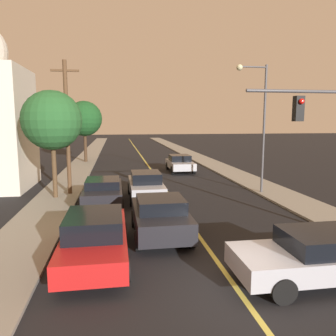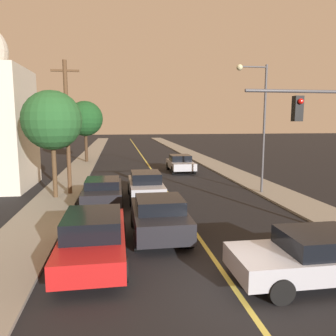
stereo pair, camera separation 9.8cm
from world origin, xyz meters
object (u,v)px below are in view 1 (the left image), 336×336
at_px(car_near_lane_front, 160,216).
at_px(traffic_signal_mast, 331,135).
at_px(car_outer_lane_front, 95,236).
at_px(car_crossing_right, 316,256).
at_px(tree_left_near, 52,120).
at_px(tree_left_far, 84,119).
at_px(streetlamp_right, 258,112).
at_px(car_near_lane_second, 146,185).
at_px(utility_pole_left, 67,126).
at_px(car_outer_lane_second, 103,192).
at_px(car_far_oncoming, 180,163).

height_order(car_near_lane_front, traffic_signal_mast, traffic_signal_mast).
distance_m(car_outer_lane_front, car_crossing_right, 6.63).
bearing_deg(tree_left_near, car_crossing_right, -51.49).
relative_size(traffic_signal_mast, tree_left_far, 0.88).
distance_m(streetlamp_right, tree_left_far, 20.76).
distance_m(car_outer_lane_front, traffic_signal_mast, 9.16).
distance_m(car_near_lane_second, tree_left_far, 18.58).
distance_m(car_crossing_right, utility_pole_left, 15.17).
bearing_deg(tree_left_far, car_near_lane_second, -74.40).
bearing_deg(car_near_lane_second, tree_left_near, 170.66).
bearing_deg(utility_pole_left, streetlamp_right, -7.15).
height_order(car_outer_lane_second, utility_pole_left, utility_pole_left).
height_order(car_outer_lane_second, streetlamp_right, streetlamp_right).
distance_m(car_crossing_right, traffic_signal_mast, 5.03).
bearing_deg(car_outer_lane_second, utility_pole_left, 125.17).
xyz_separation_m(car_crossing_right, tree_left_far, (-8.73, 27.96, 3.93)).
distance_m(tree_left_near, tree_left_far, 16.66).
distance_m(car_near_lane_front, car_far_oncoming, 16.47).
bearing_deg(traffic_signal_mast, car_crossing_right, -127.78).
bearing_deg(car_near_lane_second, car_outer_lane_front, -106.24).
xyz_separation_m(car_outer_lane_front, traffic_signal_mast, (8.57, 0.71, 3.14)).
bearing_deg(car_far_oncoming, utility_pole_left, 43.74).
bearing_deg(car_far_oncoming, car_outer_lane_front, 70.66).
height_order(car_near_lane_second, car_outer_lane_second, car_near_lane_second).
xyz_separation_m(car_near_lane_front, car_near_lane_second, (0.00, 6.22, -0.01)).
distance_m(car_far_oncoming, car_crossing_right, 20.23).
bearing_deg(car_near_lane_second, car_crossing_right, -69.81).
relative_size(car_outer_lane_second, car_far_oncoming, 1.06).
bearing_deg(car_far_oncoming, car_near_lane_second, 68.17).
bearing_deg(car_near_lane_front, tree_left_near, 126.07).
height_order(streetlamp_right, tree_left_far, streetlamp_right).
height_order(car_near_lane_second, traffic_signal_mast, traffic_signal_mast).
distance_m(streetlamp_right, tree_left_near, 11.96).
height_order(car_outer_lane_front, tree_left_near, tree_left_near).
xyz_separation_m(car_near_lane_second, car_outer_lane_second, (-2.36, -1.22, -0.02)).
relative_size(traffic_signal_mast, utility_pole_left, 0.72).
distance_m(utility_pole_left, tree_left_far, 15.76).
relative_size(car_near_lane_second, streetlamp_right, 0.60).
distance_m(car_outer_lane_front, car_far_oncoming, 18.96).
height_order(car_near_lane_front, car_outer_lane_front, car_outer_lane_front).
height_order(car_outer_lane_second, tree_left_far, tree_left_far).
bearing_deg(tree_left_far, streetlamp_right, -55.75).
relative_size(car_far_oncoming, car_crossing_right, 0.94).
relative_size(car_outer_lane_front, car_outer_lane_second, 1.11).
distance_m(car_far_oncoming, tree_left_far, 12.35).
distance_m(traffic_signal_mast, streetlamp_right, 7.83).
height_order(car_outer_lane_front, streetlamp_right, streetlamp_right).
bearing_deg(car_outer_lane_second, tree_left_far, 97.69).
xyz_separation_m(car_near_lane_second, streetlamp_right, (6.80, 0.35, 4.15)).
relative_size(car_outer_lane_second, traffic_signal_mast, 0.81).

